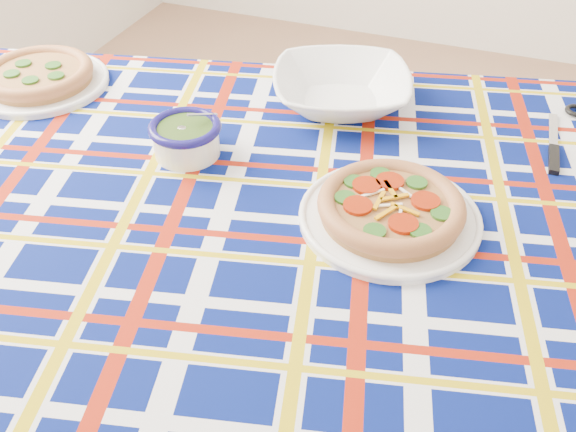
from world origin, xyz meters
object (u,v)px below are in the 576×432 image
at_px(main_focaccia_plate, 391,207).
at_px(pesto_bowl, 186,136).
at_px(dining_table, 274,234).
at_px(serving_bowl, 341,89).

height_order(main_focaccia_plate, pesto_bowl, pesto_bowl).
height_order(dining_table, serving_bowl, serving_bowl).
distance_m(main_focaccia_plate, serving_bowl, 0.38).
bearing_deg(dining_table, pesto_bowl, 146.16).
relative_size(dining_table, pesto_bowl, 13.24).
xyz_separation_m(dining_table, pesto_bowl, (-0.20, 0.07, 0.12)).
relative_size(main_focaccia_plate, serving_bowl, 1.08).
bearing_deg(pesto_bowl, dining_table, -20.53).
relative_size(dining_table, serving_bowl, 6.26).
height_order(dining_table, pesto_bowl, pesto_bowl).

